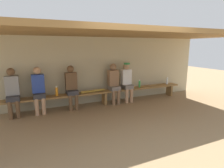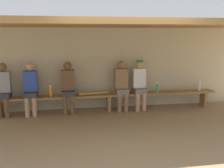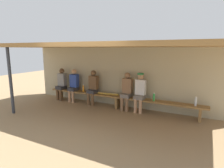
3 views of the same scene
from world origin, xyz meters
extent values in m
plane|color=#937754|center=(0.00, 0.00, 0.00)|extent=(24.00, 24.00, 0.00)
cube|color=#B7AD8C|center=(0.00, 2.00, 1.10)|extent=(8.00, 0.20, 2.20)
cube|color=olive|center=(0.00, 0.70, 2.26)|extent=(8.00, 2.80, 0.12)
cube|color=olive|center=(0.00, 1.55, 0.43)|extent=(6.00, 0.36, 0.05)
cube|color=olive|center=(-2.75, 1.55, 0.21)|extent=(0.08, 0.29, 0.41)
cube|color=olive|center=(0.00, 1.55, 0.21)|extent=(0.08, 0.29, 0.41)
cube|color=olive|center=(2.75, 1.55, 0.21)|extent=(0.08, 0.29, 0.41)
cube|color=#333338|center=(-1.06, 1.53, 0.53)|extent=(0.32, 0.40, 0.14)
cylinder|color=brown|center=(-1.15, 1.37, 0.24)|extent=(0.11, 0.11, 0.48)
cylinder|color=brown|center=(-0.97, 1.37, 0.24)|extent=(0.11, 0.11, 0.48)
cube|color=brown|center=(-1.06, 1.61, 0.86)|extent=(0.34, 0.20, 0.52)
sphere|color=brown|center=(-1.06, 1.61, 1.23)|extent=(0.21, 0.21, 0.21)
cube|color=slate|center=(0.85, 1.53, 0.53)|extent=(0.32, 0.40, 0.14)
cylinder|color=tan|center=(0.76, 1.37, 0.24)|extent=(0.11, 0.11, 0.48)
cylinder|color=tan|center=(0.94, 1.37, 0.24)|extent=(0.11, 0.11, 0.48)
cube|color=white|center=(0.85, 1.61, 0.86)|extent=(0.34, 0.20, 0.52)
sphere|color=tan|center=(0.85, 1.61, 1.23)|extent=(0.21, 0.21, 0.21)
cylinder|color=#2D8442|center=(0.85, 1.57, 1.32)|extent=(0.21, 0.21, 0.05)
cube|color=slate|center=(0.35, 1.53, 0.53)|extent=(0.32, 0.40, 0.14)
cylinder|color=#8C6647|center=(0.26, 1.37, 0.24)|extent=(0.11, 0.11, 0.48)
cylinder|color=#8C6647|center=(0.44, 1.37, 0.24)|extent=(0.11, 0.11, 0.48)
cube|color=#8C6647|center=(0.35, 1.61, 0.86)|extent=(0.34, 0.20, 0.52)
sphere|color=#8C6647|center=(0.35, 1.61, 1.23)|extent=(0.21, 0.21, 0.21)
cube|color=#333338|center=(-2.00, 1.53, 0.53)|extent=(0.32, 0.40, 0.14)
cylinder|color=tan|center=(-2.09, 1.37, 0.24)|extent=(0.11, 0.11, 0.48)
cylinder|color=tan|center=(-1.91, 1.37, 0.24)|extent=(0.11, 0.11, 0.48)
cube|color=#2D47A5|center=(-2.00, 1.61, 0.86)|extent=(0.34, 0.20, 0.52)
sphere|color=tan|center=(-2.00, 1.61, 1.23)|extent=(0.21, 0.21, 0.21)
cube|color=#333338|center=(-2.65, 1.53, 0.53)|extent=(0.32, 0.40, 0.14)
cylinder|color=brown|center=(-2.56, 1.37, 0.24)|extent=(0.11, 0.11, 0.48)
cube|color=gray|center=(-2.65, 1.61, 0.86)|extent=(0.34, 0.20, 0.52)
sphere|color=brown|center=(-2.65, 1.61, 1.23)|extent=(0.21, 0.21, 0.21)
cylinder|color=green|center=(1.34, 1.52, 0.58)|extent=(0.07, 0.07, 0.25)
cylinder|color=white|center=(1.34, 1.52, 0.72)|extent=(0.05, 0.05, 0.02)
cylinder|color=silver|center=(2.60, 1.54, 0.59)|extent=(0.07, 0.07, 0.26)
cylinder|color=white|center=(2.60, 1.54, 0.73)|extent=(0.05, 0.05, 0.02)
cylinder|color=orange|center=(-1.51, 1.55, 0.59)|extent=(0.08, 0.08, 0.26)
cylinder|color=white|center=(-1.51, 1.55, 0.73)|extent=(0.05, 0.05, 0.02)
cylinder|color=#B28C33|center=(-0.38, 1.55, 0.49)|extent=(0.82, 0.16, 0.07)
camera|label=1|loc=(-2.15, -3.90, 1.90)|focal=29.33mm
camera|label=2|loc=(-1.05, -5.10, 2.03)|focal=41.55mm
camera|label=3|loc=(2.84, -4.42, 2.15)|focal=30.08mm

